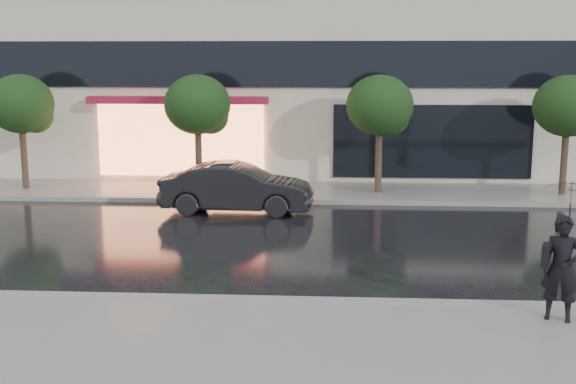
{
  "coord_description": "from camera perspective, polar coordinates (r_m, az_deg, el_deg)",
  "views": [
    {
      "loc": [
        1.45,
        -13.73,
        4.51
      ],
      "look_at": [
        0.43,
        2.96,
        1.4
      ],
      "focal_mm": 45.0,
      "sensor_mm": 36.0,
      "label": 1
    }
  ],
  "objects": [
    {
      "name": "pedestrian_with_umbrella",
      "position": [
        12.9,
        21.11,
        -3.19
      ],
      "size": [
        1.1,
        1.11,
        2.41
      ],
      "rotation": [
        0.0,
        0.0,
        -0.35
      ],
      "color": "black",
      "rests_on": "sidewalk_near"
    },
    {
      "name": "tree_far_west",
      "position": [
        25.98,
        -20.22,
        6.39
      ],
      "size": [
        2.2,
        2.2,
        3.99
      ],
      "color": "#33261C",
      "rests_on": "ground"
    },
    {
      "name": "parked_car",
      "position": [
        21.35,
        -4.07,
        0.32
      ],
      "size": [
        4.52,
        1.75,
        1.47
      ],
      "primitive_type": "imported",
      "rotation": [
        0.0,
        0.0,
        1.53
      ],
      "color": "black",
      "rests_on": "ground"
    },
    {
      "name": "curb_far",
      "position": [
        22.71,
        -0.23,
        -0.73
      ],
      "size": [
        60.0,
        0.25,
        0.14
      ],
      "primitive_type": "cube",
      "color": "gray",
      "rests_on": "ground"
    },
    {
      "name": "tree_far_east",
      "position": [
        25.0,
        21.34,
        6.18
      ],
      "size": [
        2.2,
        2.2,
        3.99
      ],
      "color": "#33261C",
      "rests_on": "ground"
    },
    {
      "name": "ground",
      "position": [
        14.52,
        -2.43,
        -7.56
      ],
      "size": [
        120.0,
        120.0,
        0.0
      ],
      "primitive_type": "plane",
      "color": "black",
      "rests_on": "ground"
    },
    {
      "name": "tree_mid_west",
      "position": [
        24.21,
        -7.01,
        6.7
      ],
      "size": [
        2.2,
        2.2,
        3.99
      ],
      "color": "#33261C",
      "rests_on": "ground"
    },
    {
      "name": "sidewalk_near",
      "position": [
        11.48,
        -4.13,
        -12.31
      ],
      "size": [
        60.0,
        4.5,
        0.12
      ],
      "primitive_type": "cube",
      "color": "slate",
      "rests_on": "ground"
    },
    {
      "name": "tree_mid_east",
      "position": [
        23.87,
        7.41,
        6.64
      ],
      "size": [
        2.2,
        2.2,
        3.99
      ],
      "color": "#33261C",
      "rests_on": "ground"
    },
    {
      "name": "curb_near",
      "position": [
        13.56,
        -2.87,
        -8.59
      ],
      "size": [
        60.0,
        0.25,
        0.14
      ],
      "primitive_type": "cube",
      "color": "gray",
      "rests_on": "ground"
    },
    {
      "name": "sidewalk_far",
      "position": [
        24.43,
        0.03,
        0.04
      ],
      "size": [
        60.0,
        3.5,
        0.12
      ],
      "primitive_type": "cube",
      "color": "slate",
      "rests_on": "ground"
    }
  ]
}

